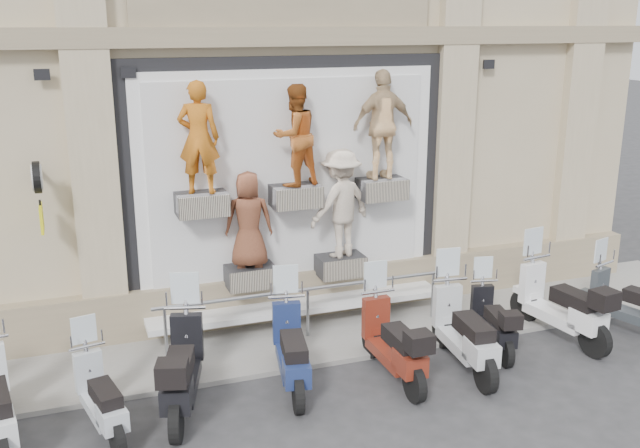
# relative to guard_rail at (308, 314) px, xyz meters

# --- Properties ---
(ground) EXTENTS (90.00, 90.00, 0.00)m
(ground) POSITION_rel_guard_rail_xyz_m (0.00, -2.00, -0.47)
(ground) COLOR #2E2E31
(ground) RESTS_ON ground
(sidewalk) EXTENTS (16.00, 2.20, 0.08)m
(sidewalk) POSITION_rel_guard_rail_xyz_m (0.00, 0.10, -0.43)
(sidewalk) COLOR gray
(sidewalk) RESTS_ON ground
(shop_vitrine) EXTENTS (5.60, 1.05, 4.30)m
(shop_vitrine) POSITION_rel_guard_rail_xyz_m (0.14, 0.74, 1.96)
(shop_vitrine) COLOR black
(shop_vitrine) RESTS_ON ground
(guard_rail) EXTENTS (5.06, 0.10, 0.93)m
(guard_rail) POSITION_rel_guard_rail_xyz_m (0.00, 0.00, 0.00)
(guard_rail) COLOR #9EA0A5
(guard_rail) RESTS_ON ground
(clock_sign_bracket) EXTENTS (0.10, 0.80, 1.02)m
(clock_sign_bracket) POSITION_rel_guard_rail_xyz_m (-3.90, 0.47, 2.34)
(clock_sign_bracket) COLOR black
(clock_sign_bracket) RESTS_ON ground
(scooter_c) EXTENTS (0.86, 1.79, 1.40)m
(scooter_c) POSITION_rel_guard_rail_xyz_m (-3.36, -1.69, 0.24)
(scooter_c) COLOR #AAB1B8
(scooter_c) RESTS_ON ground
(scooter_d) EXTENTS (1.18, 2.21, 1.72)m
(scooter_d) POSITION_rel_guard_rail_xyz_m (-2.29, -1.49, 0.40)
(scooter_d) COLOR black
(scooter_d) RESTS_ON ground
(scooter_e) EXTENTS (0.95, 2.07, 1.62)m
(scooter_e) POSITION_rel_guard_rail_xyz_m (-0.72, -1.37, 0.35)
(scooter_e) COLOR navy
(scooter_e) RESTS_ON ground
(scooter_f) EXTENTS (0.58, 1.99, 1.61)m
(scooter_f) POSITION_rel_guard_rail_xyz_m (0.75, -1.64, 0.34)
(scooter_f) COLOR maroon
(scooter_f) RESTS_ON ground
(scooter_g) EXTENTS (0.82, 2.14, 1.70)m
(scooter_g) POSITION_rel_guard_rail_xyz_m (1.89, -1.71, 0.38)
(scooter_g) COLOR #ADB0B4
(scooter_g) RESTS_ON ground
(scooter_h) EXTENTS (0.85, 1.76, 1.38)m
(scooter_h) POSITION_rel_guard_rail_xyz_m (2.67, -1.30, 0.22)
(scooter_h) COLOR black
(scooter_h) RESTS_ON ground
(scooter_i) EXTENTS (0.91, 2.20, 1.73)m
(scooter_i) POSITION_rel_guard_rail_xyz_m (3.92, -1.34, 0.40)
(scooter_i) COLOR white
(scooter_i) RESTS_ON ground
(scooter_j) EXTENTS (1.09, 1.94, 1.51)m
(scooter_j) POSITION_rel_guard_rail_xyz_m (5.18, -1.54, 0.29)
(scooter_j) COLOR #2B3135
(scooter_j) RESTS_ON ground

